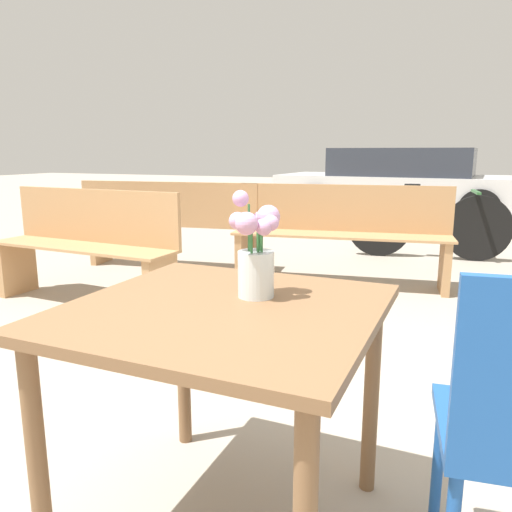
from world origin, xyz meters
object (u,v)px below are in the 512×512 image
object	(u,v)px
bicycle	(428,225)
bench_far	(171,221)
parked_car	(401,186)
flower_vase	(256,256)
bench_near	(341,230)
bench_middle	(88,243)
table_front	(223,340)

from	to	relation	value
bicycle	bench_far	bearing A→B (deg)	-147.55
parked_car	flower_vase	bearing A→B (deg)	-87.15
flower_vase	bench_near	distance (m)	2.90
bench_near	bench_middle	world-z (taller)	same
table_front	parked_car	size ratio (longest dim) A/B	0.21
table_front	bench_near	bearing A→B (deg)	96.20
bench_middle	parked_car	xyz separation A→B (m)	(1.64, 5.80, 0.11)
flower_vase	parked_car	size ratio (longest dim) A/B	0.08
table_front	bench_middle	world-z (taller)	bench_middle
bench_middle	bicycle	xyz separation A→B (m)	(2.26, 2.63, -0.10)
bench_near	bicycle	xyz separation A→B (m)	(0.63, 1.39, -0.11)
bench_far	bicycle	size ratio (longest dim) A/B	1.08
bench_near	bench_far	world-z (taller)	same
flower_vase	parked_car	bearing A→B (deg)	92.85
table_front	flower_vase	xyz separation A→B (m)	(0.05, 0.12, 0.22)
bicycle	bench_middle	bearing A→B (deg)	-130.71
bench_middle	flower_vase	bearing A→B (deg)	-38.81
bench_middle	bicycle	size ratio (longest dim) A/B	0.92
bench_middle	bench_far	distance (m)	1.18
bench_middle	bench_far	xyz separation A→B (m)	(-0.01, 1.18, 0.01)
bench_near	bicycle	world-z (taller)	bench_near
bench_middle	bench_far	size ratio (longest dim) A/B	0.86
bench_far	parked_car	size ratio (longest dim) A/B	0.44
bench_far	bench_near	bearing A→B (deg)	1.77
bench_near	bench_far	size ratio (longest dim) A/B	1.02
flower_vase	table_front	bearing A→B (deg)	-114.69
parked_car	bicycle	bearing A→B (deg)	-78.92
bench_far	table_front	bearing A→B (deg)	-56.01
flower_vase	bench_far	bearing A→B (deg)	125.79
bench_near	bicycle	bearing A→B (deg)	65.77
bench_middle	parked_car	distance (m)	6.02
table_front	flower_vase	distance (m)	0.26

